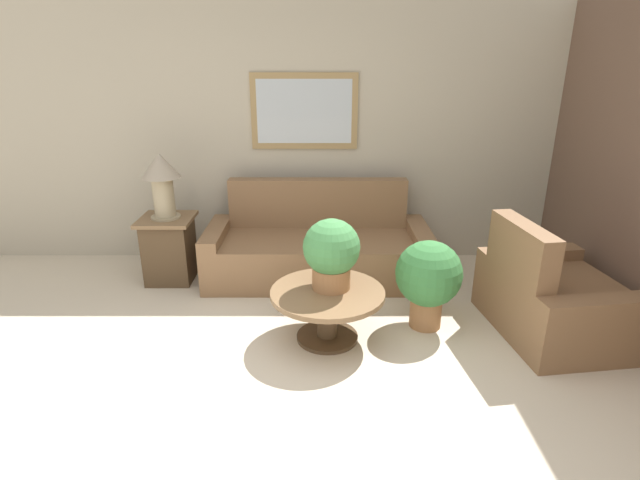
% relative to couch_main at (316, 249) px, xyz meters
% --- Properties ---
extents(ground_plane, '(20.00, 20.00, 0.00)m').
position_rel_couch_main_xyz_m(ground_plane, '(-0.25, -2.25, -0.29)').
color(ground_plane, beige).
extents(wall_back, '(7.39, 0.09, 2.60)m').
position_rel_couch_main_xyz_m(wall_back, '(-0.25, 0.58, 1.02)').
color(wall_back, '#B2A893').
rests_on(wall_back, ground_plane).
extents(wall_right, '(0.06, 4.80, 2.60)m').
position_rel_couch_main_xyz_m(wall_right, '(2.48, -0.85, 1.01)').
color(wall_right, brown).
rests_on(wall_right, ground_plane).
extents(couch_main, '(2.17, 0.88, 0.93)m').
position_rel_couch_main_xyz_m(couch_main, '(0.00, 0.00, 0.00)').
color(couch_main, brown).
rests_on(couch_main, ground_plane).
extents(armchair, '(1.04, 1.24, 0.93)m').
position_rel_couch_main_xyz_m(armchair, '(1.87, -1.08, -0.01)').
color(armchair, brown).
rests_on(armchair, ground_plane).
extents(coffee_table, '(0.88, 0.88, 0.42)m').
position_rel_couch_main_xyz_m(coffee_table, '(0.08, -1.19, 0.01)').
color(coffee_table, '#4C3823').
rests_on(coffee_table, ground_plane).
extents(side_table, '(0.50, 0.50, 0.64)m').
position_rel_couch_main_xyz_m(side_table, '(-1.45, -0.08, 0.04)').
color(side_table, '#4C3823').
rests_on(side_table, ground_plane).
extents(table_lamp, '(0.36, 0.36, 0.62)m').
position_rel_couch_main_xyz_m(table_lamp, '(-1.45, -0.08, 0.75)').
color(table_lamp, tan).
rests_on(table_lamp, side_table).
extents(potted_plant_on_table, '(0.43, 0.43, 0.55)m').
position_rel_couch_main_xyz_m(potted_plant_on_table, '(0.11, -1.14, 0.42)').
color(potted_plant_on_table, '#9E6B42').
rests_on(potted_plant_on_table, coffee_table).
extents(potted_plant_floor, '(0.53, 0.53, 0.74)m').
position_rel_couch_main_xyz_m(potted_plant_floor, '(0.89, -0.99, 0.14)').
color(potted_plant_floor, '#9E6B42').
rests_on(potted_plant_floor, ground_plane).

